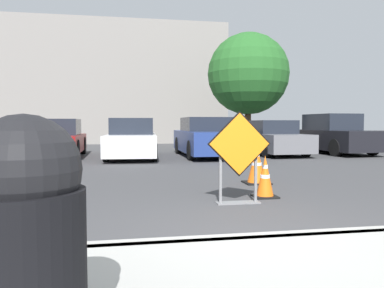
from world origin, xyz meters
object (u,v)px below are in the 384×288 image
traffic_cone_second (257,165)px  bollard_nearest (43,154)px  traffic_cone_nearest (265,177)px  parked_car_second (56,139)px  trash_bin (26,235)px  road_closed_sign (239,153)px  parked_car_fifth (272,139)px  parked_car_sixth (332,135)px  parked_car_fourth (206,138)px  parked_car_third (132,140)px

traffic_cone_second → bollard_nearest: bearing=158.4°
traffic_cone_nearest → traffic_cone_second: (0.37, 1.44, 0.05)m
parked_car_second → trash_bin: parked_car_second is taller
road_closed_sign → bollard_nearest: road_closed_sign is taller
parked_car_fifth → road_closed_sign: bearing=62.8°
parked_car_sixth → bollard_nearest: bearing=22.8°
parked_car_fourth → bollard_nearest: size_ratio=4.56×
traffic_cone_second → parked_car_fourth: parked_car_fourth is taller
trash_bin → parked_car_fourth: bearing=74.0°
bollard_nearest → parked_car_third: bearing=65.1°
parked_car_fourth → parked_car_sixth: (5.62, 0.57, 0.05)m
parked_car_second → parked_car_sixth: bearing=178.6°
parked_car_sixth → trash_bin: (-9.11, -12.75, -0.02)m
parked_car_fifth → trash_bin: bearing=61.1°
road_closed_sign → traffic_cone_second: size_ratio=1.78×
traffic_cone_second → bollard_nearest: (-4.65, 1.84, 0.14)m
road_closed_sign → trash_bin: size_ratio=1.24×
bollard_nearest → parked_car_second: bearing=96.9°
bollard_nearest → parked_car_fourth: bearing=43.6°
parked_car_fourth → parked_car_second: bearing=-7.2°
parked_car_second → parked_car_sixth: parked_car_sixth is taller
traffic_cone_second → parked_car_third: bearing=110.9°
traffic_cone_nearest → parked_car_fifth: bearing=67.3°
road_closed_sign → traffic_cone_nearest: 0.87m
traffic_cone_nearest → parked_car_fourth: parked_car_fourth is taller
trash_bin → bollard_nearest: trash_bin is taller
traffic_cone_second → parked_car_fifth: (3.13, 6.91, 0.24)m
traffic_cone_second → parked_car_fifth: 7.59m
parked_car_third → parked_car_fifth: 5.63m
parked_car_third → trash_bin: parked_car_third is taller
road_closed_sign → parked_car_fourth: 8.55m
bollard_nearest → road_closed_sign: bearing=-45.2°
traffic_cone_second → parked_car_fifth: size_ratio=0.20×
traffic_cone_second → parked_car_fifth: bearing=65.6°
parked_car_fourth → road_closed_sign: bearing=80.6°
parked_car_second → parked_car_fifth: bearing=176.9°
bollard_nearest → traffic_cone_nearest: bearing=-37.4°
parked_car_second → parked_car_fourth: bearing=172.5°
road_closed_sign → parked_car_third: (-1.52, 8.38, -0.14)m
road_closed_sign → traffic_cone_nearest: road_closed_sign is taller
road_closed_sign → parked_car_sixth: size_ratio=0.31×
parked_car_third → parked_car_second: bearing=-10.8°
road_closed_sign → parked_car_fifth: road_closed_sign is taller
traffic_cone_second → parked_car_fourth: bearing=87.2°
parked_car_second → bollard_nearest: bearing=95.9°
traffic_cone_second → parked_car_sixth: size_ratio=0.18×
road_closed_sign → parked_car_sixth: 11.36m
parked_car_second → parked_car_fourth: parked_car_fourth is taller
traffic_cone_nearest → trash_bin: size_ratio=0.61×
parked_car_sixth → parked_car_fifth: bearing=1.1°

